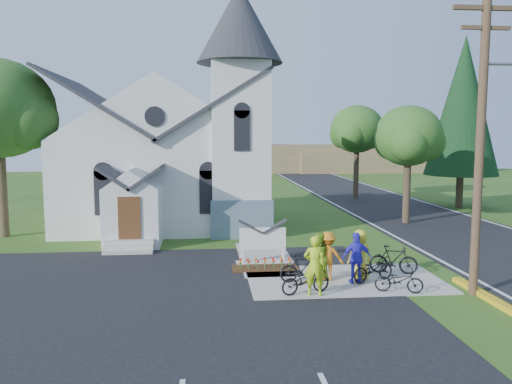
{
  "coord_description": "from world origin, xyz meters",
  "views": [
    {
      "loc": [
        -3.42,
        -16.79,
        5.22
      ],
      "look_at": [
        -1.3,
        5.0,
        2.77
      ],
      "focal_mm": 35.0,
      "sensor_mm": 36.0,
      "label": 1
    }
  ],
  "objects": [
    {
      "name": "cyclist_4",
      "position": [
        2.04,
        0.42,
        0.97
      ],
      "size": [
        1.0,
        0.75,
        1.84
      ],
      "primitive_type": "imported",
      "rotation": [
        0.0,
        0.0,
        3.34
      ],
      "color": "gold",
      "rests_on": "sidewalk"
    },
    {
      "name": "flower_bed",
      "position": [
        -1.2,
        2.3,
        0.04
      ],
      "size": [
        2.6,
        1.1,
        0.07
      ],
      "primitive_type": "cube",
      "color": "#361C0E",
      "rests_on": "ground"
    },
    {
      "name": "bike_4",
      "position": [
        2.87,
        -1.2,
        0.46
      ],
      "size": [
        1.66,
        1.01,
        0.83
      ],
      "primitive_type": "imported",
      "rotation": [
        0.0,
        0.0,
        1.25
      ],
      "color": "black",
      "rests_on": "sidewalk"
    },
    {
      "name": "bike_2",
      "position": [
        2.42,
        0.08,
        0.51
      ],
      "size": [
        1.85,
        1.24,
        0.92
      ],
      "primitive_type": "imported",
      "rotation": [
        0.0,
        0.0,
        1.97
      ],
      "color": "black",
      "rests_on": "sidewalk"
    },
    {
      "name": "cyclist_3",
      "position": [
        0.85,
        0.44,
        0.93
      ],
      "size": [
        1.23,
        0.83,
        1.76
      ],
      "primitive_type": "imported",
      "rotation": [
        0.0,
        0.0,
        2.98
      ],
      "color": "orange",
      "rests_on": "sidewalk"
    },
    {
      "name": "distant_hills",
      "position": [
        3.36,
        56.33,
        2.17
      ],
      "size": [
        61.0,
        10.0,
        5.6
      ],
      "color": "olive",
      "rests_on": "ground"
    },
    {
      "name": "bike_3",
      "position": [
        3.53,
        1.04,
        0.59
      ],
      "size": [
        1.86,
        1.05,
        1.08
      ],
      "primitive_type": "imported",
      "rotation": [
        0.0,
        0.0,
        1.25
      ],
      "color": "black",
      "rests_on": "sidewalk"
    },
    {
      "name": "bike_0",
      "position": [
        -0.24,
        -1.02,
        0.51
      ],
      "size": [
        1.84,
        1.07,
        0.91
      ],
      "primitive_type": "imported",
      "rotation": [
        0.0,
        0.0,
        1.86
      ],
      "color": "black",
      "rests_on": "sidewalk"
    },
    {
      "name": "bike_1",
      "position": [
        -0.09,
        0.28,
        0.55
      ],
      "size": [
        1.71,
        0.61,
        1.01
      ],
      "primitive_type": "imported",
      "rotation": [
        0.0,
        0.0,
        1.65
      ],
      "color": "black",
      "rests_on": "sidewalk"
    },
    {
      "name": "conifer",
      "position": [
        15.0,
        18.0,
        7.39
      ],
      "size": [
        5.2,
        5.2,
        12.4
      ],
      "color": "#3D2D21",
      "rests_on": "ground"
    },
    {
      "name": "cyclist_0",
      "position": [
        0.02,
        -1.2,
        1.04
      ],
      "size": [
        0.83,
        0.66,
        1.98
      ],
      "primitive_type": "imported",
      "rotation": [
        0.0,
        0.0,
        2.86
      ],
      "color": "#A8D018",
      "rests_on": "sidewalk"
    },
    {
      "name": "church_sign",
      "position": [
        -1.2,
        3.2,
        1.03
      ],
      "size": [
        2.2,
        0.4,
        1.7
      ],
      "color": "#ABA69A",
      "rests_on": "ground"
    },
    {
      "name": "tree_road_near",
      "position": [
        8.5,
        12.0,
        5.21
      ],
      "size": [
        4.0,
        4.0,
        7.05
      ],
      "color": "#3D2D21",
      "rests_on": "ground"
    },
    {
      "name": "sidewalk",
      "position": [
        1.5,
        0.5,
        0.03
      ],
      "size": [
        7.0,
        4.0,
        0.05
      ],
      "primitive_type": "cube",
      "color": "#ABA69A",
      "rests_on": "ground"
    },
    {
      "name": "cyclist_2",
      "position": [
        1.77,
        -0.04,
        0.96
      ],
      "size": [
        1.07,
        0.46,
        1.82
      ],
      "primitive_type": "imported",
      "rotation": [
        0.0,
        0.0,
        3.16
      ],
      "color": "#312AD6",
      "rests_on": "sidewalk"
    },
    {
      "name": "tree_road_mid",
      "position": [
        9.0,
        24.0,
        5.78
      ],
      "size": [
        4.4,
        4.4,
        7.8
      ],
      "color": "#3D2D21",
      "rests_on": "ground"
    },
    {
      "name": "cyclist_1",
      "position": [
        0.5,
        0.39,
        0.92
      ],
      "size": [
        1.04,
        0.95,
        1.74
      ],
      "primitive_type": "imported",
      "rotation": [
        0.0,
        0.0,
        3.57
      ],
      "color": "#7AB221",
      "rests_on": "sidewalk"
    },
    {
      "name": "road",
      "position": [
        10.0,
        15.0,
        0.01
      ],
      "size": [
        8.0,
        90.0,
        0.02
      ],
      "primitive_type": "cube",
      "color": "black",
      "rests_on": "ground"
    },
    {
      "name": "parking_lot",
      "position": [
        -7.0,
        -2.0,
        0.01
      ],
      "size": [
        20.0,
        16.0,
        0.02
      ],
      "primitive_type": "cube",
      "color": "black",
      "rests_on": "ground"
    },
    {
      "name": "utility_pole",
      "position": [
        5.36,
        -1.5,
        5.4
      ],
      "size": [
        3.45,
        0.28,
        10.0
      ],
      "color": "#413120",
      "rests_on": "ground"
    },
    {
      "name": "ground",
      "position": [
        0.0,
        0.0,
        0.0
      ],
      "size": [
        120.0,
        120.0,
        0.0
      ],
      "primitive_type": "plane",
      "color": "#305217",
      "rests_on": "ground"
    },
    {
      "name": "church",
      "position": [
        -5.48,
        12.48,
        5.25
      ],
      "size": [
        12.35,
        12.0,
        13.0
      ],
      "color": "white",
      "rests_on": "ground"
    }
  ]
}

